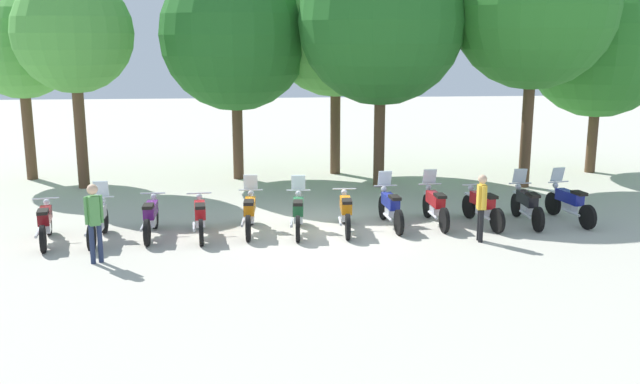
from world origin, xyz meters
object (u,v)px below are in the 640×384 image
at_px(tree_2, 235,35).
at_px(tree_3, 336,26).
at_px(motorcycle_8, 435,205).
at_px(motorcycle_4, 250,212).
at_px(motorcycle_11, 569,203).
at_px(person_0, 94,217).
at_px(tree_4, 381,21).
at_px(motorcycle_0, 45,223).
at_px(motorcycle_6, 346,211).
at_px(motorcycle_3, 200,217).
at_px(tree_5, 535,8).
at_px(motorcycle_7, 390,207).
at_px(motorcycle_2, 151,217).
at_px(motorcycle_5, 298,212).
at_px(tree_0, 21,47).
at_px(motorcycle_10, 527,204).
at_px(tree_1, 73,34).
at_px(person_1, 481,203).
at_px(tree_6, 600,44).
at_px(motorcycle_9, 482,206).
at_px(motorcycle_1, 98,220).

bearing_deg(tree_2, tree_3, 10.58).
relative_size(motorcycle_8, tree_2, 0.29).
bearing_deg(motorcycle_4, motorcycle_11, -85.52).
xyz_separation_m(person_0, tree_4, (7.51, 7.48, 4.27)).
relative_size(motorcycle_0, motorcycle_6, 0.99).
relative_size(motorcycle_3, tree_3, 0.29).
bearing_deg(tree_3, motorcycle_8, -75.65).
bearing_deg(tree_5, motorcycle_7, -139.66).
xyz_separation_m(motorcycle_2, motorcycle_11, (10.93, 0.48, 0.01)).
bearing_deg(motorcycle_5, tree_0, 53.29).
distance_m(tree_0, tree_2, 7.18).
height_order(motorcycle_10, tree_1, tree_1).
distance_m(motorcycle_3, person_1, 6.86).
relative_size(motorcycle_2, motorcycle_11, 1.01).
bearing_deg(motorcycle_5, motorcycle_11, -82.56).
bearing_deg(tree_6, motorcycle_7, -142.09).
xyz_separation_m(motorcycle_4, motorcycle_6, (2.43, -0.10, -0.01)).
distance_m(tree_4, tree_6, 8.33).
relative_size(motorcycle_3, person_0, 1.24).
height_order(motorcycle_5, tree_5, tree_5).
distance_m(motorcycle_2, motorcycle_10, 9.73).
relative_size(motorcycle_7, tree_3, 0.29).
height_order(motorcycle_5, tree_4, tree_4).
relative_size(motorcycle_0, tree_4, 0.27).
height_order(motorcycle_9, tree_1, tree_1).
relative_size(motorcycle_3, tree_5, 0.26).
distance_m(motorcycle_3, tree_3, 10.09).
bearing_deg(motorcycle_0, motorcycle_6, -97.75).
bearing_deg(motorcycle_5, tree_2, 17.32).
bearing_deg(motorcycle_7, motorcycle_11, -93.75).
xyz_separation_m(motorcycle_10, person_1, (-1.74, -1.53, 0.44)).
bearing_deg(motorcycle_2, tree_5, -67.70).
xyz_separation_m(tree_3, tree_6, (9.31, -0.59, -0.62)).
relative_size(tree_0, tree_2, 0.84).
xyz_separation_m(motorcycle_6, tree_6, (9.89, 7.08, 4.08)).
bearing_deg(tree_2, motorcycle_10, -40.96).
relative_size(motorcycle_5, tree_4, 0.27).
height_order(motorcycle_9, tree_5, tree_5).
bearing_deg(tree_3, tree_5, -25.52).
bearing_deg(person_0, tree_6, 94.96).
bearing_deg(person_1, motorcycle_10, -134.67).
distance_m(motorcycle_8, person_1, 1.84).
bearing_deg(motorcycle_3, motorcycle_5, -92.12).
height_order(motorcycle_11, tree_2, tree_2).
distance_m(motorcycle_10, tree_4, 7.63).
xyz_separation_m(motorcycle_1, tree_3, (6.65, 8.06, 4.69)).
bearing_deg(person_0, tree_2, 137.16).
bearing_deg(motorcycle_3, motorcycle_11, -92.11).
xyz_separation_m(motorcycle_2, motorcycle_6, (4.86, 0.09, 0.00)).
bearing_deg(motorcycle_5, person_0, 118.50).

